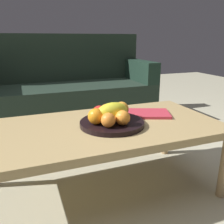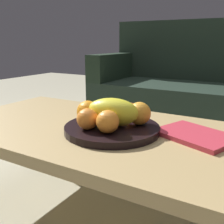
# 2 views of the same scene
# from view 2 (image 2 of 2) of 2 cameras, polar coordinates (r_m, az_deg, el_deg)

# --- Properties ---
(ground_plane) EXTENTS (8.00, 8.00, 0.00)m
(ground_plane) POSITION_cam_2_polar(r_m,az_deg,el_deg) (1.21, -1.66, -22.05)
(ground_plane) COLOR #B1AB8F
(coffee_table) EXTENTS (1.29, 0.65, 0.41)m
(coffee_table) POSITION_cam_2_polar(r_m,az_deg,el_deg) (1.03, -1.82, -5.55)
(coffee_table) COLOR tan
(coffee_table) RESTS_ON ground_plane
(couch) EXTENTS (1.70, 0.70, 0.90)m
(couch) POSITION_cam_2_polar(r_m,az_deg,el_deg) (2.23, 18.89, 3.17)
(couch) COLOR #1D2C22
(couch) RESTS_ON ground_plane
(fruit_bowl) EXTENTS (0.34, 0.34, 0.03)m
(fruit_bowl) POSITION_cam_2_polar(r_m,az_deg,el_deg) (0.97, 0.00, -3.57)
(fruit_bowl) COLOR black
(fruit_bowl) RESTS_ON coffee_table
(melon_large_front) EXTENTS (0.21, 0.14, 0.10)m
(melon_large_front) POSITION_cam_2_polar(r_m,az_deg,el_deg) (0.95, 0.05, 0.01)
(melon_large_front) COLOR yellow
(melon_large_front) RESTS_ON fruit_bowl
(orange_front) EXTENTS (0.08, 0.08, 0.08)m
(orange_front) POSITION_cam_2_polar(r_m,az_deg,el_deg) (0.99, -5.12, 0.04)
(orange_front) COLOR orange
(orange_front) RESTS_ON fruit_bowl
(orange_left) EXTENTS (0.07, 0.07, 0.07)m
(orange_left) POSITION_cam_2_polar(r_m,az_deg,el_deg) (0.92, -5.04, -1.53)
(orange_left) COLOR orange
(orange_left) RESTS_ON fruit_bowl
(orange_right) EXTENTS (0.08, 0.08, 0.08)m
(orange_right) POSITION_cam_2_polar(r_m,az_deg,el_deg) (0.97, 5.83, -0.30)
(orange_right) COLOR orange
(orange_right) RESTS_ON fruit_bowl
(orange_back) EXTENTS (0.08, 0.08, 0.08)m
(orange_back) POSITION_cam_2_polar(r_m,az_deg,el_deg) (0.88, -0.94, -2.07)
(orange_back) COLOR orange
(orange_back) RESTS_ON fruit_bowl
(apple_front) EXTENTS (0.06, 0.06, 0.06)m
(apple_front) POSITION_cam_2_polar(r_m,az_deg,el_deg) (1.06, 3.87, 0.39)
(apple_front) COLOR #AC4518
(apple_front) RESTS_ON fruit_bowl
(apple_left) EXTENTS (0.07, 0.07, 0.07)m
(apple_left) POSITION_cam_2_polar(r_m,az_deg,el_deg) (1.03, -0.90, 0.43)
(apple_left) COLOR red
(apple_left) RESTS_ON fruit_bowl
(banana_bunch) EXTENTS (0.16, 0.15, 0.06)m
(banana_bunch) POSITION_cam_2_polar(r_m,az_deg,el_deg) (0.99, 0.75, -0.66)
(banana_bunch) COLOR yellow
(banana_bunch) RESTS_ON fruit_bowl
(magazine) EXTENTS (0.30, 0.26, 0.02)m
(magazine) POSITION_cam_2_polar(r_m,az_deg,el_deg) (0.96, 17.30, -4.72)
(magazine) COLOR #BE3241
(magazine) RESTS_ON coffee_table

